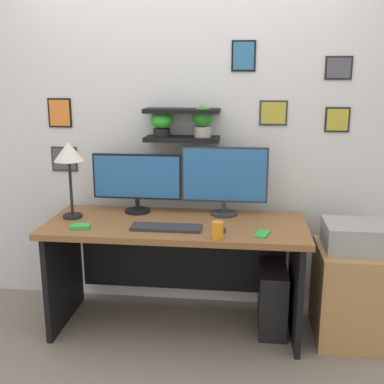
{
  "coord_description": "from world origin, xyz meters",
  "views": [
    {
      "loc": [
        0.44,
        -2.91,
        1.68
      ],
      "look_at": [
        0.1,
        0.05,
        0.95
      ],
      "focal_mm": 44.17,
      "sensor_mm": 36.0,
      "label": 1
    }
  ],
  "objects_px": {
    "pen_cup": "(218,230)",
    "cell_phone": "(262,234)",
    "computer_mouse": "(221,229)",
    "computer_tower_right": "(272,299)",
    "desk": "(177,249)",
    "monitor_right": "(225,178)",
    "drawer_cabinet": "(350,293)",
    "printer": "(355,236)",
    "monitor_left": "(137,180)",
    "scissors_tray": "(80,227)",
    "keyboard": "(166,228)",
    "desk_lamp": "(69,157)"
  },
  "relations": [
    {
      "from": "drawer_cabinet",
      "to": "scissors_tray",
      "type": "bearing_deg",
      "value": -173.42
    },
    {
      "from": "keyboard",
      "to": "computer_tower_right",
      "type": "bearing_deg",
      "value": 15.69
    },
    {
      "from": "desk",
      "to": "scissors_tray",
      "type": "relative_size",
      "value": 14.11
    },
    {
      "from": "monitor_right",
      "to": "computer_mouse",
      "type": "distance_m",
      "value": 0.44
    },
    {
      "from": "monitor_left",
      "to": "computer_mouse",
      "type": "bearing_deg",
      "value": -31.56
    },
    {
      "from": "computer_mouse",
      "to": "pen_cup",
      "type": "xyz_separation_m",
      "value": [
        -0.02,
        -0.11,
        0.04
      ]
    },
    {
      "from": "computer_mouse",
      "to": "desk",
      "type": "bearing_deg",
      "value": 145.23
    },
    {
      "from": "computer_mouse",
      "to": "pen_cup",
      "type": "relative_size",
      "value": 0.9
    },
    {
      "from": "scissors_tray",
      "to": "drawer_cabinet",
      "type": "distance_m",
      "value": 1.79
    },
    {
      "from": "desk",
      "to": "computer_tower_right",
      "type": "height_order",
      "value": "desk"
    },
    {
      "from": "cell_phone",
      "to": "computer_tower_right",
      "type": "relative_size",
      "value": 0.32
    },
    {
      "from": "keyboard",
      "to": "cell_phone",
      "type": "distance_m",
      "value": 0.59
    },
    {
      "from": "computer_tower_right",
      "to": "drawer_cabinet",
      "type": "bearing_deg",
      "value": -4.88
    },
    {
      "from": "drawer_cabinet",
      "to": "desk_lamp",
      "type": "bearing_deg",
      "value": 179.25
    },
    {
      "from": "computer_mouse",
      "to": "computer_tower_right",
      "type": "height_order",
      "value": "computer_mouse"
    },
    {
      "from": "cell_phone",
      "to": "monitor_right",
      "type": "bearing_deg",
      "value": 137.96
    },
    {
      "from": "scissors_tray",
      "to": "printer",
      "type": "relative_size",
      "value": 0.32
    },
    {
      "from": "computer_tower_right",
      "to": "desk",
      "type": "bearing_deg",
      "value": 179.5
    },
    {
      "from": "desk",
      "to": "pen_cup",
      "type": "distance_m",
      "value": 0.51
    },
    {
      "from": "desk_lamp",
      "to": "cell_phone",
      "type": "bearing_deg",
      "value": -9.61
    },
    {
      "from": "cell_phone",
      "to": "scissors_tray",
      "type": "height_order",
      "value": "scissors_tray"
    },
    {
      "from": "desk_lamp",
      "to": "drawer_cabinet",
      "type": "distance_m",
      "value": 2.04
    },
    {
      "from": "keyboard",
      "to": "drawer_cabinet",
      "type": "distance_m",
      "value": 1.27
    },
    {
      "from": "keyboard",
      "to": "pen_cup",
      "type": "xyz_separation_m",
      "value": [
        0.33,
        -0.13,
        0.04
      ]
    },
    {
      "from": "monitor_right",
      "to": "cell_phone",
      "type": "relative_size",
      "value": 4.16
    },
    {
      "from": "monitor_right",
      "to": "computer_mouse",
      "type": "xyz_separation_m",
      "value": [
        0.0,
        -0.37,
        -0.24
      ]
    },
    {
      "from": "cell_phone",
      "to": "drawer_cabinet",
      "type": "xyz_separation_m",
      "value": [
        0.59,
        0.19,
        -0.45
      ]
    },
    {
      "from": "cell_phone",
      "to": "computer_mouse",
      "type": "bearing_deg",
      "value": -170.05
    },
    {
      "from": "pen_cup",
      "to": "scissors_tray",
      "type": "distance_m",
      "value": 0.87
    },
    {
      "from": "monitor_left",
      "to": "desk_lamp",
      "type": "distance_m",
      "value": 0.48
    },
    {
      "from": "keyboard",
      "to": "computer_tower_right",
      "type": "relative_size",
      "value": 1.0
    },
    {
      "from": "pen_cup",
      "to": "drawer_cabinet",
      "type": "height_order",
      "value": "pen_cup"
    },
    {
      "from": "pen_cup",
      "to": "drawer_cabinet",
      "type": "bearing_deg",
      "value": 18.12
    },
    {
      "from": "monitor_left",
      "to": "scissors_tray",
      "type": "xyz_separation_m",
      "value": [
        -0.28,
        -0.41,
        -0.22
      ]
    },
    {
      "from": "desk",
      "to": "desk_lamp",
      "type": "bearing_deg",
      "value": -178.1
    },
    {
      "from": "desk",
      "to": "computer_tower_right",
      "type": "relative_size",
      "value": 3.86
    },
    {
      "from": "desk",
      "to": "monitor_left",
      "type": "relative_size",
      "value": 2.74
    },
    {
      "from": "desk_lamp",
      "to": "printer",
      "type": "bearing_deg",
      "value": -0.75
    },
    {
      "from": "desk",
      "to": "cell_phone",
      "type": "distance_m",
      "value": 0.64
    },
    {
      "from": "desk",
      "to": "printer",
      "type": "xyz_separation_m",
      "value": [
        1.14,
        -0.05,
        0.16
      ]
    },
    {
      "from": "scissors_tray",
      "to": "keyboard",
      "type": "bearing_deg",
      "value": 5.05
    },
    {
      "from": "computer_mouse",
      "to": "scissors_tray",
      "type": "bearing_deg",
      "value": -177.77
    },
    {
      "from": "cell_phone",
      "to": "pen_cup",
      "type": "distance_m",
      "value": 0.28
    },
    {
      "from": "cell_phone",
      "to": "desk",
      "type": "bearing_deg",
      "value": 172.67
    },
    {
      "from": "monitor_right",
      "to": "cell_phone",
      "type": "height_order",
      "value": "monitor_right"
    },
    {
      "from": "pen_cup",
      "to": "cell_phone",
      "type": "bearing_deg",
      "value": 18.59
    },
    {
      "from": "drawer_cabinet",
      "to": "printer",
      "type": "relative_size",
      "value": 1.61
    },
    {
      "from": "pen_cup",
      "to": "printer",
      "type": "height_order",
      "value": "pen_cup"
    },
    {
      "from": "monitor_right",
      "to": "computer_tower_right",
      "type": "bearing_deg",
      "value": -25.99
    },
    {
      "from": "printer",
      "to": "desk",
      "type": "bearing_deg",
      "value": 177.6
    }
  ]
}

